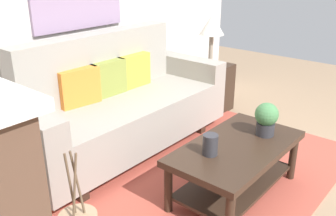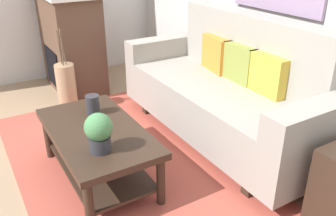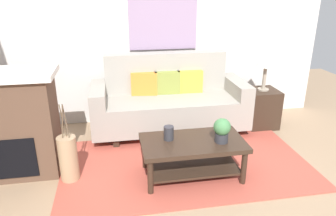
% 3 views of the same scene
% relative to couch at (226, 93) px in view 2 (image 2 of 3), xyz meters
% --- Properties ---
extents(ground_plane, '(8.86, 8.86, 0.00)m').
position_rel_couch_xyz_m(ground_plane, '(0.03, -1.49, -0.43)').
color(ground_plane, '#9E7F60').
extents(area_rug, '(2.85, 1.61, 0.01)m').
position_rel_couch_xyz_m(area_rug, '(0.03, -0.99, -0.42)').
color(area_rug, '#B24C3D').
rests_on(area_rug, ground_plane).
extents(couch, '(2.14, 0.84, 1.08)m').
position_rel_couch_xyz_m(couch, '(0.00, 0.00, 0.00)').
color(couch, gray).
rests_on(couch, ground_plane).
extents(throw_pillow_orange, '(0.37, 0.17, 0.32)m').
position_rel_couch_xyz_m(throw_pillow_orange, '(-0.33, 0.13, 0.25)').
color(throw_pillow_orange, orange).
rests_on(throw_pillow_orange, couch).
extents(throw_pillow_olive, '(0.36, 0.13, 0.32)m').
position_rel_couch_xyz_m(throw_pillow_olive, '(-0.00, 0.13, 0.25)').
color(throw_pillow_olive, olive).
rests_on(throw_pillow_olive, couch).
extents(throw_pillow_mustard, '(0.36, 0.13, 0.32)m').
position_rel_couch_xyz_m(throw_pillow_mustard, '(0.33, 0.13, 0.25)').
color(throw_pillow_mustard, gold).
rests_on(throw_pillow_mustard, couch).
extents(coffee_table, '(1.10, 0.60, 0.43)m').
position_rel_couch_xyz_m(coffee_table, '(0.04, -1.23, -0.12)').
color(coffee_table, '#332319').
rests_on(coffee_table, ground_plane).
extents(tabletop_vase, '(0.11, 0.11, 0.15)m').
position_rel_couch_xyz_m(tabletop_vase, '(-0.21, -1.15, 0.08)').
color(tabletop_vase, '#2D2D33').
rests_on(tabletop_vase, coffee_table).
extents(potted_plant_tabletop, '(0.18, 0.18, 0.26)m').
position_rel_couch_xyz_m(potted_plant_tabletop, '(0.32, -1.30, 0.14)').
color(potted_plant_tabletop, '#2D2D33').
rests_on(potted_plant_tabletop, coffee_table).
extents(fireplace, '(1.02, 0.58, 1.16)m').
position_rel_couch_xyz_m(fireplace, '(-1.85, -0.80, 0.16)').
color(fireplace, brown).
rests_on(fireplace, ground_plane).
extents(floor_vase, '(0.20, 0.20, 0.51)m').
position_rel_couch_xyz_m(floor_vase, '(-1.27, -1.07, -0.18)').
color(floor_vase, tan).
rests_on(floor_vase, ground_plane).
extents(floor_vase_branch_a, '(0.04, 0.03, 0.36)m').
position_rel_couch_xyz_m(floor_vase_branch_a, '(-1.25, -1.07, 0.26)').
color(floor_vase_branch_a, brown).
rests_on(floor_vase_branch_a, floor_vase).
extents(floor_vase_branch_b, '(0.05, 0.03, 0.36)m').
position_rel_couch_xyz_m(floor_vase_branch_b, '(-1.28, -1.05, 0.26)').
color(floor_vase_branch_b, brown).
rests_on(floor_vase_branch_b, floor_vase).
extents(floor_vase_branch_c, '(0.05, 0.03, 0.36)m').
position_rel_couch_xyz_m(floor_vase_branch_c, '(-1.28, -1.09, 0.26)').
color(floor_vase_branch_c, brown).
rests_on(floor_vase_branch_c, floor_vase).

